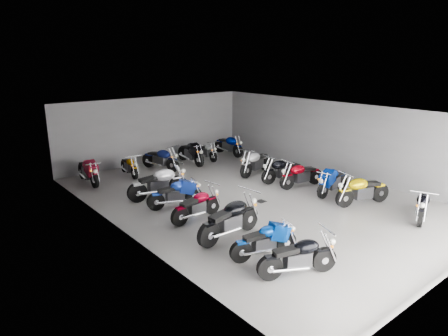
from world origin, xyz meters
The scene contains 24 objects.
ground centered at (0.00, 0.00, 0.00)m, with size 14.00×14.00×0.00m, color gray.
wall_back centered at (0.00, 7.00, 1.60)m, with size 10.00×0.10×3.20m, color slate.
wall_left centered at (-5.00, 0.00, 1.60)m, with size 0.10×14.00×3.20m, color slate.
wall_right centered at (5.00, 0.00, 1.60)m, with size 0.10×14.00×3.20m, color slate.
ceiling centered at (0.00, 0.00, 3.22)m, with size 10.00×14.00×0.04m, color black.
drain_grate centered at (0.00, -0.50, 0.01)m, with size 0.32×0.32×0.01m, color black.
motorcycle_left_a centered at (-2.87, -4.70, 0.49)m, with size 1.93×0.92×0.90m.
motorcycle_left_b centered at (-2.85, -3.55, 0.46)m, with size 1.89×0.64×0.85m.
motorcycle_left_c centered at (-2.79, -2.09, 0.56)m, with size 2.34×0.52×1.03m.
motorcycle_left_d centered at (-2.75, -0.39, 0.48)m, with size 1.99×0.44×0.87m.
motorcycle_left_e centered at (-2.67, 0.99, 0.48)m, with size 1.98×0.60×0.88m.
motorcycle_left_f centered at (-2.65, 2.17, 0.56)m, with size 2.35×0.53×1.03m.
motorcycle_right_a centered at (2.86, -4.94, 0.49)m, with size 1.95×0.90×0.90m.
motorcycle_right_b centered at (2.53, -2.97, 0.53)m, with size 2.15×0.82×0.97m.
motorcycle_right_c centered at (2.70, -1.60, 0.52)m, with size 2.15×0.54×0.95m.
motorcycle_right_d centered at (2.42, -0.30, 0.50)m, with size 2.10×0.52×0.93m.
motorcycle_right_e centered at (2.36, 0.65, 0.51)m, with size 2.12×0.53×0.94m.
motorcycle_right_f centered at (2.29, 2.17, 0.54)m, with size 2.25×0.67×1.00m.
motorcycle_back_a centered at (-4.00, 5.56, 0.53)m, with size 0.46×2.22×0.97m.
motorcycle_back_b centered at (-2.19, 5.51, 0.45)m, with size 0.42×1.86×0.82m.
motorcycle_back_c centered at (-0.63, 5.47, 0.52)m, with size 0.77×2.11×0.95m.
motorcycle_back_d centered at (1.09, 5.51, 0.54)m, with size 0.49×2.27×1.00m.
motorcycle_back_e centered at (2.17, 5.65, 0.45)m, with size 0.43×1.88×0.83m.
motorcycle_back_f centered at (3.66, 5.69, 0.54)m, with size 0.44×2.24×0.98m.
Camera 1 is at (-9.64, -10.18, 5.05)m, focal length 32.00 mm.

